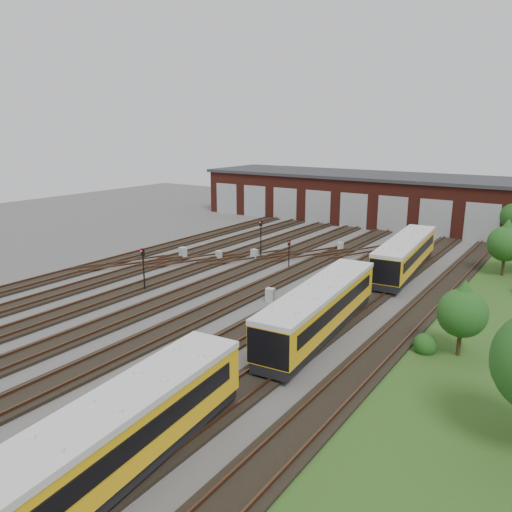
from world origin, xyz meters
The scene contains 17 objects.
ground centered at (0.00, 0.00, 0.00)m, with size 120.00×120.00×0.00m, color #4B4845.
track_network centered at (-0.17, 0.59, 0.11)m, with size 30.40×70.00×0.33m.
maintenance_shed centered at (-0.01, 39.97, 3.20)m, with size 51.00×12.50×6.35m.
grass_verge centered at (19.00, 10.00, 0.03)m, with size 8.00×55.00×0.05m, color #274E1A.
metro_train centered at (10.00, 1.33, 1.77)m, with size 3.67×45.78×2.81m.
signal_mast_0 centered at (-5.09, 1.36, 2.19)m, with size 0.31×0.29×3.41m.
signal_mast_1 centered at (-3.36, 15.00, 2.35)m, with size 0.28×0.26×3.70m.
signal_mast_2 centered at (0.87, 13.18, 1.69)m, with size 0.26×0.25×2.62m.
signal_mast_3 centered at (8.55, 6.87, 1.91)m, with size 0.30×0.29×2.96m.
relay_cabinet_0 centered at (-9.47, 10.56, 0.55)m, with size 0.66×0.55×1.10m, color #B5B7BB.
relay_cabinet_1 centered at (-6.32, 12.16, 0.44)m, with size 0.53×0.44×0.89m, color #B5B7BB.
relay_cabinet_2 centered at (-3.55, 14.17, 0.49)m, with size 0.59×0.49×0.99m, color #B5B7BB.
relay_cabinet_3 centered at (1.93, 21.83, 0.46)m, with size 0.55×0.46×0.92m, color #B5B7BB.
relay_cabinet_4 centered at (4.25, 4.79, 0.51)m, with size 0.62×0.51×1.03m, color #B5B7BB.
tree_1 centered at (17.14, 21.43, 3.20)m, with size 3.01×3.01×4.98m.
tree_3 centered at (17.65, 3.13, 2.85)m, with size 2.68×2.68×4.45m.
bush_0 centered at (16.00, 2.54, 0.67)m, with size 1.33×1.33×1.33m, color #184012.
Camera 1 is at (22.63, -24.20, 12.25)m, focal length 35.00 mm.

